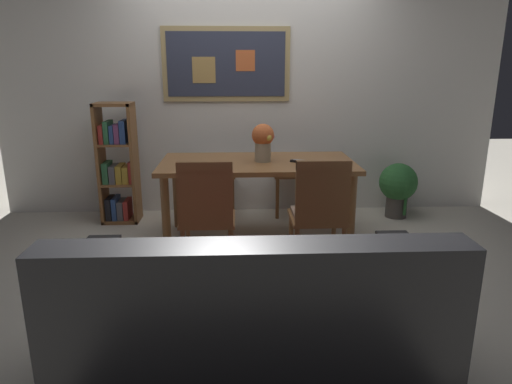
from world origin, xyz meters
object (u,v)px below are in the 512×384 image
potted_ivy (398,186)px  tv_remote (299,161)px  dining_chair_far_right (292,163)px  leather_couch (252,326)px  dining_table (257,171)px  dining_chair_near_right (319,208)px  dining_chair_far_left (216,163)px  bookshelf (118,167)px  flower_vase (263,140)px  dining_chair_near_left (207,210)px

potted_ivy → tv_remote: tv_remote is taller
dining_chair_far_right → leather_couch: (-0.52, -2.76, -0.23)m
dining_table → dining_chair_near_right: bearing=-62.8°
dining_chair_far_left → tv_remote: bearing=-49.6°
dining_chair_near_right → bookshelf: 2.23m
flower_vase → tv_remote: flower_vase is taller
dining_chair_far_right → flower_vase: (-0.35, -0.81, 0.37)m
dining_chair_near_left → dining_chair_far_right: bearing=63.4°
potted_ivy → flower_vase: bearing=-158.6°
tv_remote → leather_couch: bearing=-104.2°
dining_chair_far_left → bookshelf: size_ratio=0.76×
leather_couch → bookshelf: bookshelf is taller
potted_ivy → leather_couch: bearing=-122.5°
leather_couch → bookshelf: bearing=116.3°
tv_remote → bookshelf: bearing=160.1°
dining_chair_far_left → tv_remote: (0.76, -0.89, 0.20)m
dining_chair_near_right → potted_ivy: size_ratio=1.60×
dining_chair_near_right → dining_table: bearing=117.2°
dining_table → bookshelf: size_ratio=1.42×
dining_chair_far_right → bookshelf: bookshelf is taller
leather_couch → dining_table: bearing=86.5°
dining_chair_near_right → leather_couch: dining_chair_near_right is taller
dining_chair_far_left → flower_vase: size_ratio=2.77×
dining_chair_near_left → bookshelf: 1.66m
dining_chair_far_left → dining_table: bearing=-64.2°
dining_chair_far_right → tv_remote: bearing=-92.8°
dining_chair_far_right → leather_couch: 2.82m
dining_chair_far_right → bookshelf: size_ratio=0.76×
dining_chair_far_right → flower_vase: 0.96m
dining_chair_near_left → bookshelf: (-0.96, 1.35, 0.02)m
dining_table → leather_couch: leather_couch is taller
bookshelf → potted_ivy: bookshelf is taller
bookshelf → dining_chair_near_right: bearing=-37.5°
dining_chair_near_right → potted_ivy: dining_chair_near_right is taller
dining_chair_near_left → dining_chair_far_right: same height
dining_chair_near_left → potted_ivy: size_ratio=1.60×
dining_chair_near_left → dining_chair_near_right: 0.81m
dining_chair_far_right → dining_chair_near_left: bearing=-116.6°
dining_chair_near_left → dining_chair_near_right: (0.81, -0.00, 0.00)m
dining_chair_far_right → leather_couch: dining_chair_far_right is taller
dining_chair_near_left → flower_vase: bearing=60.5°
dining_chair_far_right → potted_ivy: bearing=-13.0°
dining_table → bookshelf: (-1.36, 0.56, -0.08)m
bookshelf → potted_ivy: (2.84, 0.00, -0.23)m
tv_remote → potted_ivy: bearing=29.0°
dining_chair_near_right → tv_remote: 0.76m
dining_chair_far_left → dining_chair_near_left: size_ratio=1.00×
dining_chair_far_right → flower_vase: flower_vase is taller
dining_chair_far_left → leather_couch: (0.28, -2.78, -0.23)m
bookshelf → tv_remote: bookshelf is taller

